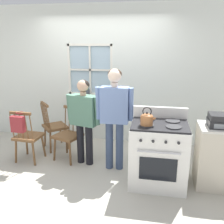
{
  "coord_description": "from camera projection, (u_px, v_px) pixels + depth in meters",
  "views": [
    {
      "loc": [
        1.06,
        -3.47,
        2.03
      ],
      "look_at": [
        0.42,
        0.03,
        1.0
      ],
      "focal_mm": 40.0,
      "sensor_mm": 36.0,
      "label": 1
    }
  ],
  "objects": [
    {
      "name": "chair_near_wall",
      "position": [
        68.0,
        136.0,
        4.33
      ],
      "size": [
        0.53,
        0.52,
        0.92
      ],
      "rotation": [
        0.0,
        0.0,
        -0.34
      ],
      "color": "brown",
      "rests_on": "ground_plane"
    },
    {
      "name": "person_elderly_left",
      "position": [
        84.0,
        115.0,
        4.05
      ],
      "size": [
        0.6,
        0.32,
        1.43
      ],
      "rotation": [
        0.0,
        0.0,
        -0.26
      ],
      "color": "black",
      "rests_on": "ground_plane"
    },
    {
      "name": "chair_by_window",
      "position": [
        28.0,
        137.0,
        4.26
      ],
      "size": [
        0.45,
        0.43,
        0.92
      ],
      "rotation": [
        0.0,
        0.0,
        3.06
      ],
      "color": "brown",
      "rests_on": "ground_plane"
    },
    {
      "name": "stereo",
      "position": [
        221.0,
        121.0,
        3.35
      ],
      "size": [
        0.34,
        0.29,
        0.18
      ],
      "color": "#232326",
      "rests_on": "side_counter"
    },
    {
      "name": "stove",
      "position": [
        158.0,
        153.0,
        3.56
      ],
      "size": [
        0.79,
        0.68,
        1.08
      ],
      "color": "white",
      "rests_on": "ground_plane"
    },
    {
      "name": "wall_back",
      "position": [
        104.0,
        76.0,
        4.98
      ],
      "size": [
        6.4,
        0.16,
        2.7
      ],
      "color": "silver",
      "rests_on": "ground_plane"
    },
    {
      "name": "chair_center_cluster",
      "position": [
        54.0,
        127.0,
        4.76
      ],
      "size": [
        0.58,
        0.58,
        0.92
      ],
      "rotation": [
        0.0,
        0.0,
        2.29
      ],
      "color": "brown",
      "rests_on": "ground_plane"
    },
    {
      "name": "handbag",
      "position": [
        18.0,
        124.0,
        3.96
      ],
      "size": [
        0.23,
        0.2,
        0.31
      ],
      "color": "maroon",
      "rests_on": "chair_by_window"
    },
    {
      "name": "side_counter",
      "position": [
        216.0,
        156.0,
        3.52
      ],
      "size": [
        0.55,
        0.5,
        0.9
      ],
      "color": "beige",
      "rests_on": "ground_plane"
    },
    {
      "name": "person_teen_center",
      "position": [
        115.0,
        110.0,
        3.84
      ],
      "size": [
        0.58,
        0.23,
        1.62
      ],
      "rotation": [
        0.0,
        0.0,
        0.03
      ],
      "color": "#384766",
      "rests_on": "ground_plane"
    },
    {
      "name": "kettle",
      "position": [
        147.0,
        119.0,
        3.31
      ],
      "size": [
        0.21,
        0.17,
        0.25
      ],
      "color": "#A86638",
      "rests_on": "stove"
    },
    {
      "name": "potted_plant",
      "position": [
        86.0,
        91.0,
        5.04
      ],
      "size": [
        0.17,
        0.17,
        0.29
      ],
      "color": "#42474C",
      "rests_on": "wall_back"
    },
    {
      "name": "ground_plane",
      "position": [
        86.0,
        171.0,
        4.03
      ],
      "size": [
        16.0,
        16.0,
        0.0
      ],
      "primitive_type": "plane",
      "color": "#B2AD9E"
    }
  ]
}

